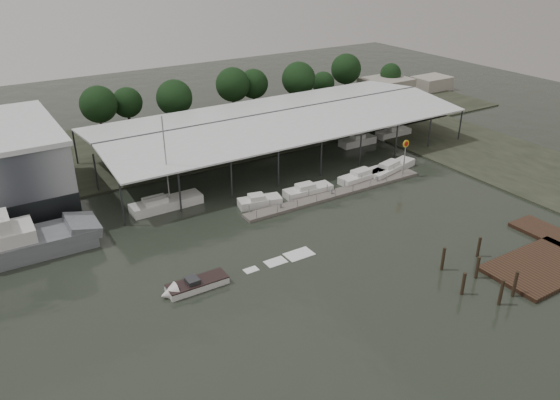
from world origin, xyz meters
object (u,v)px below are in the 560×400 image
shell_fuel_sign (405,151)px  white_sailboat (165,204)px  speedboat_underway (192,286)px  grey_trawler (5,246)px

shell_fuel_sign → white_sailboat: bearing=165.8°
shell_fuel_sign → speedboat_underway: shell_fuel_sign is taller
grey_trawler → white_sailboat: bearing=8.8°
shell_fuel_sign → speedboat_underway: bearing=-165.0°
speedboat_underway → shell_fuel_sign: bearing=-164.7°
shell_fuel_sign → speedboat_underway: (-37.54, -10.07, -3.53)m
shell_fuel_sign → white_sailboat: (-33.10, 8.37, -3.28)m
white_sailboat → grey_trawler: bearing=-173.0°
white_sailboat → speedboat_underway: white_sailboat is taller
shell_fuel_sign → grey_trawler: (-52.07, 5.78, -2.35)m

